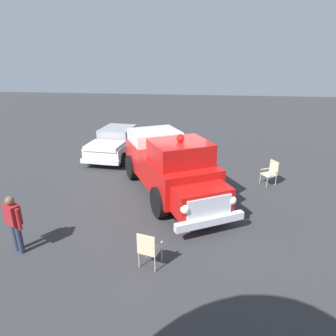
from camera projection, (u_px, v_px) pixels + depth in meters
ground_plane at (172, 191)px, 11.88m from camera, size 60.00×60.00×0.00m
vintage_fire_truck at (170, 164)px, 11.27m from camera, size 6.27×4.75×2.59m
classic_hot_rod at (116, 142)px, 15.70m from camera, size 4.49×2.22×1.46m
lawn_chair_near_truck at (184, 154)px, 14.42m from camera, size 0.62×0.62×1.02m
lawn_chair_by_car at (148, 248)px, 7.42m from camera, size 0.60×0.61×1.02m
lawn_chair_spare at (271, 171)px, 12.28m from camera, size 0.67×0.67×1.02m
spectator_seated at (185, 152)px, 14.26m from camera, size 0.62×0.52×1.29m
spectator_standing at (14, 221)px, 7.91m from camera, size 0.42×0.62×1.68m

